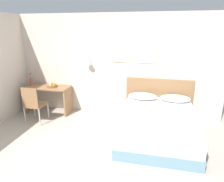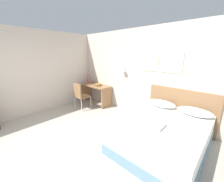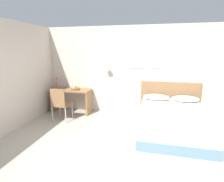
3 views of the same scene
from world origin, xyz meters
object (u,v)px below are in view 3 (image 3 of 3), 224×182
Objects in this scene: pillow_left at (156,97)px; desk at (71,96)px; pillow_right at (186,99)px; desk_chair at (60,102)px; fruit_bowl at (75,89)px; folded_towel_near_foot at (174,113)px; headboard at (169,100)px; bed at (172,121)px; flower_vase at (57,84)px.

desk is at bearing -179.95° from pillow_left.
pillow_right is 0.75× the size of desk_chair.
desk_chair is 0.78m from fruit_bowl.
fruit_bowl reaches higher than pillow_left.
desk is 0.74m from desk_chair.
headboard is at bearing 89.15° from folded_towel_near_foot.
folded_towel_near_foot is at bearing -6.36° from desk_chair.
bed is 1.22× the size of headboard.
desk_chair reaches higher than pillow_left.
flower_vase is at bearing 166.90° from bed.
headboard is 2.35× the size of pillow_left.
folded_towel_near_foot is at bearing -71.06° from pillow_left.
folded_towel_near_foot is (-0.02, -1.36, 0.08)m from headboard.
fruit_bowl is (-2.84, -0.30, 0.26)m from headboard.
pillow_left is 2.18× the size of folded_towel_near_foot.
flower_vase reaches higher than fruit_bowl.
bed is 2.86× the size of pillow_right.
headboard reaches higher than bed.
fruit_bowl is (-2.84, 0.75, 0.50)m from bed.
headboard reaches higher than pillow_right.
headboard is 3.15m from desk_chair.
desk is 0.63m from flower_vase.
pillow_right is (0.39, 0.77, 0.37)m from bed.
pillow_left is 2.00× the size of flower_vase.
pillow_right is 2.00× the size of flower_vase.
bed is 6.24× the size of folded_towel_near_foot.
bed is at bearing -14.87° from fruit_bowl.
desk reaches higher than folded_towel_near_foot.
folded_towel_near_foot is (0.37, -1.07, -0.05)m from pillow_left.
folded_towel_near_foot is 1.16× the size of fruit_bowl.
desk_chair is (0.02, -0.74, 0.02)m from desk.
pillow_left is 2.46m from fruit_bowl.
bed is 1.66× the size of desk.
pillow_right is at bearing 12.47° from desk_chair.
desk is (-2.98, 1.07, -0.09)m from folded_towel_near_foot.
fruit_bowl is at bearing 159.41° from folded_towel_near_foot.
desk is at bearing 91.40° from desk_chair.
desk is at bearing 160.18° from folded_towel_near_foot.
fruit_bowl is at bearing -179.74° from pillow_right.
fruit_bowl reaches higher than desk.
headboard is at bearing 5.39° from desk.
folded_towel_near_foot is 2.98m from desk_chair.
pillow_right is (0.78, 0.00, 0.00)m from pillow_left.
headboard is at bearing 19.00° from desk_chair.
flower_vase reaches higher than pillow_right.
flower_vase reaches higher than bed.
pillow_right is at bearing 0.00° from pillow_left.
pillow_right is 1.15m from folded_towel_near_foot.
desk_chair is at bearing -163.96° from pillow_left.
bed is 2.98m from fruit_bowl.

